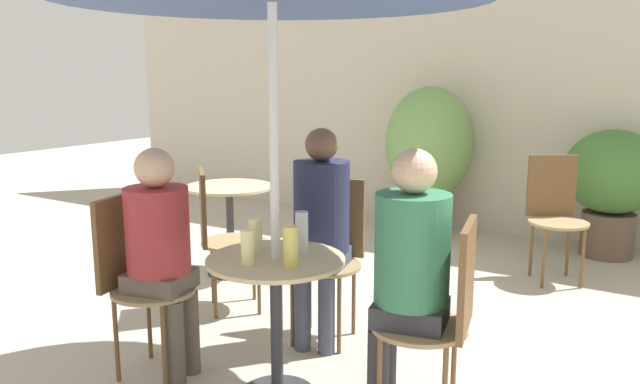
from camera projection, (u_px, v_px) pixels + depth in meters
name	position (u px, v px, depth m)	size (l,w,h in m)	color
storefront_wall	(529.00, 79.00, 5.83)	(10.00, 0.06, 3.00)	beige
cafe_table_near	(276.00, 294.00, 2.96)	(0.66, 0.66, 0.70)	#2D2D33
cafe_table_far	(230.00, 208.00, 4.82)	(0.67, 0.67, 0.70)	#2D2D33
bistro_chair_0	(443.00, 307.00, 2.69)	(0.46, 0.44, 0.94)	#997F56
bistro_chair_1	(329.00, 244.00, 3.68)	(0.44, 0.46, 0.94)	#997F56
bistro_chair_2	(136.00, 269.00, 3.21)	(0.46, 0.44, 0.94)	#997F56
bistro_chair_4	(555.00, 206.00, 4.71)	(0.48, 0.49, 0.94)	#997F56
bistro_chair_5	(218.00, 228.00, 4.06)	(0.50, 0.50, 0.94)	#997F56
seated_person_0	(409.00, 263.00, 2.71)	(0.37, 0.34, 1.25)	#2D2D33
seated_person_1	(321.00, 218.00, 3.50)	(0.32, 0.35, 1.26)	#42475B
seated_person_2	(160.00, 242.00, 3.13)	(0.36, 0.33, 1.20)	brown
beer_glass_0	(248.00, 247.00, 2.81)	(0.06, 0.06, 0.16)	beige
beer_glass_1	(291.00, 247.00, 2.77)	(0.07, 0.07, 0.19)	#DBC65B
beer_glass_2	(302.00, 232.00, 3.01)	(0.06, 0.06, 0.20)	silver
beer_glass_3	(255.00, 235.00, 3.03)	(0.07, 0.07, 0.16)	beige
potted_plant_0	(429.00, 149.00, 6.01)	(0.84, 0.84, 1.43)	#93664C
potted_plant_1	(612.00, 180.00, 5.27)	(0.80, 0.80, 1.09)	brown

